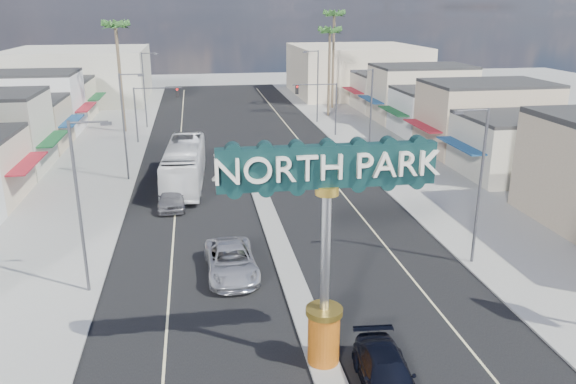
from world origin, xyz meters
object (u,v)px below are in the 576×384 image
object	(u,v)px
streetlight_r_mid	(369,114)
streetlight_l_mid	(125,122)
streetlight_l_far	(145,86)
streetlight_r_far	(316,83)
traffic_signal_left	(152,103)
suv_right	(386,374)
suv_left	(231,261)
car_parked_left	(172,196)
streetlight_r_near	(478,179)
gateway_sign	(326,232)
palm_left_far	(116,31)
city_bus	(184,164)
traffic_signal_right	(321,99)
streetlight_l_near	(81,200)
palm_right_mid	(330,35)
palm_right_far	(334,20)

from	to	relation	value
streetlight_r_mid	streetlight_l_mid	bearing A→B (deg)	180.00
streetlight_l_mid	streetlight_l_far	bearing A→B (deg)	90.00
streetlight_r_far	traffic_signal_left	bearing A→B (deg)	-157.80
streetlight_r_far	suv_right	size ratio (longest dim) A/B	1.83
suv_left	car_parked_left	world-z (taller)	car_parked_left
streetlight_r_near	car_parked_left	size ratio (longest dim) A/B	1.85
streetlight_r_near	gateway_sign	bearing A→B (deg)	-142.45
suv_right	streetlight_l_mid	bearing A→B (deg)	116.90
palm_left_far	suv_right	distance (m)	53.33
city_bus	streetlight_l_mid	bearing A→B (deg)	161.04
streetlight_l_mid	suv_left	size ratio (longest dim) A/B	1.55
traffic_signal_right	streetlight_l_near	distance (m)	39.26
streetlight_r_far	suv_right	xyz separation A→B (m)	(-8.43, -52.02, -4.36)
traffic_signal_right	streetlight_r_near	xyz separation A→B (m)	(1.25, -33.99, 0.79)
traffic_signal_left	palm_right_mid	distance (m)	26.01
palm_right_mid	suv_right	size ratio (longest dim) A/B	2.47
palm_left_far	city_bus	size ratio (longest dim) A/B	1.06
gateway_sign	streetlight_r_near	distance (m)	13.19
palm_right_mid	suv_left	size ratio (longest dim) A/B	2.09
streetlight_l_mid	palm_right_far	world-z (taller)	palm_right_far
streetlight_r_near	suv_left	bearing A→B (deg)	176.48
streetlight_l_near	suv_left	xyz separation A→B (m)	(7.26, 0.84, -4.26)
gateway_sign	palm_right_mid	size ratio (longest dim) A/B	0.76
streetlight_l_mid	streetlight_r_near	world-z (taller)	same
gateway_sign	traffic_signal_left	xyz separation A→B (m)	(-9.18, 42.02, -1.65)
palm_right_mid	palm_right_far	size ratio (longest dim) A/B	0.86
traffic_signal_right	streetlight_r_far	distance (m)	8.14
streetlight_l_mid	streetlight_r_mid	xyz separation A→B (m)	(20.87, 0.00, 0.00)
traffic_signal_right	palm_left_far	bearing A→B (deg)	164.85
palm_right_mid	streetlight_r_near	bearing A→B (deg)	-93.19
traffic_signal_left	suv_right	xyz separation A→B (m)	(11.18, -44.02, -3.56)
streetlight_r_far	palm_right_far	distance (m)	13.21
streetlight_l_mid	streetlight_l_far	size ratio (longest dim) A/B	1.00
streetlight_r_far	palm_right_mid	size ratio (longest dim) A/B	0.74
traffic_signal_left	traffic_signal_right	xyz separation A→B (m)	(18.37, 0.00, 0.00)
traffic_signal_right	streetlight_r_near	size ratio (longest dim) A/B	0.67
streetlight_r_mid	suv_left	xyz separation A→B (m)	(-13.61, -19.16, -4.26)
streetlight_r_mid	car_parked_left	size ratio (longest dim) A/B	1.85
traffic_signal_right	streetlight_r_near	distance (m)	34.03
streetlight_l_near	palm_right_far	distance (m)	58.35
traffic_signal_left	streetlight_l_near	distance (m)	34.03
streetlight_r_mid	streetlight_r_far	size ratio (longest dim) A/B	1.00
city_bus	streetlight_l_near	bearing A→B (deg)	-100.73
gateway_sign	suv_left	size ratio (longest dim) A/B	1.58
traffic_signal_right	palm_right_far	xyz separation A→B (m)	(5.82, 18.01, 8.11)
suv_right	palm_left_far	bearing A→B (deg)	111.10
gateway_sign	traffic_signal_right	size ratio (longest dim) A/B	1.53
streetlight_r_far	palm_right_mid	xyz separation A→B (m)	(2.57, 4.00, 5.54)
streetlight_l_far	streetlight_r_near	distance (m)	46.90
streetlight_l_mid	palm_left_far	distance (m)	21.16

